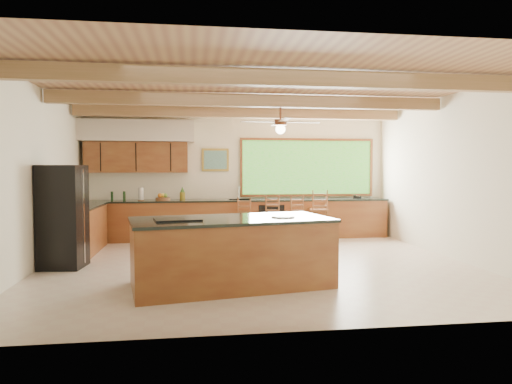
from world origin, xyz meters
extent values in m
plane|color=beige|center=(0.00, 0.00, 0.00)|extent=(7.20, 7.20, 0.00)
cube|color=#EEE9CE|center=(0.00, 3.25, 1.50)|extent=(7.20, 0.04, 3.00)
cube|color=#EEE9CE|center=(0.00, -3.25, 1.50)|extent=(7.20, 0.04, 3.00)
cube|color=#EEE9CE|center=(-3.60, 0.00, 1.50)|extent=(0.04, 6.50, 3.00)
cube|color=#EEE9CE|center=(3.60, 0.00, 1.50)|extent=(0.04, 6.50, 3.00)
cube|color=#A87E54|center=(0.00, 0.00, 3.00)|extent=(7.20, 6.50, 0.04)
cube|color=#976E4B|center=(0.00, -1.60, 2.86)|extent=(7.10, 0.15, 0.22)
cube|color=#976E4B|center=(0.00, 0.50, 2.86)|extent=(7.10, 0.15, 0.22)
cube|color=#976E4B|center=(0.00, 2.30, 2.86)|extent=(7.10, 0.15, 0.22)
cube|color=brown|center=(-2.35, 3.06, 1.90)|extent=(2.30, 0.35, 0.70)
cube|color=beige|center=(-2.35, 2.99, 2.50)|extent=(2.60, 0.50, 0.48)
cylinder|color=#FFEABF|center=(-3.05, 2.99, 2.27)|extent=(0.10, 0.10, 0.01)
cylinder|color=#FFEABF|center=(-1.65, 2.99, 2.27)|extent=(0.10, 0.10, 0.01)
cube|color=#59A139|center=(1.70, 3.22, 1.67)|extent=(3.20, 0.04, 1.30)
cube|color=olive|center=(-0.55, 3.22, 1.85)|extent=(0.64, 0.03, 0.54)
cube|color=#467E62|center=(-0.55, 3.20, 1.85)|extent=(0.54, 0.01, 0.44)
cube|color=brown|center=(0.00, 2.91, 0.44)|extent=(7.00, 0.65, 0.88)
cube|color=black|center=(0.00, 2.91, 0.90)|extent=(7.04, 0.69, 0.04)
cube|color=brown|center=(-3.26, 1.35, 0.44)|extent=(0.65, 2.35, 0.88)
cube|color=black|center=(-3.26, 1.35, 0.90)|extent=(0.69, 2.39, 0.04)
cube|color=black|center=(0.70, 2.58, 0.42)|extent=(0.60, 0.02, 0.78)
cube|color=silver|center=(0.00, 2.91, 0.91)|extent=(0.50, 0.38, 0.03)
cylinder|color=silver|center=(0.00, 3.11, 1.07)|extent=(0.03, 0.03, 0.30)
cylinder|color=silver|center=(0.00, 3.01, 1.20)|extent=(0.03, 0.20, 0.03)
cylinder|color=silver|center=(-2.25, 2.88, 1.07)|extent=(0.12, 0.12, 0.29)
cylinder|color=#183C18|center=(-2.92, 3.08, 1.02)|extent=(0.06, 0.06, 0.20)
cylinder|color=#183C18|center=(-2.63, 2.98, 1.02)|extent=(0.06, 0.06, 0.21)
cube|color=black|center=(2.86, 2.92, 0.96)|extent=(0.21, 0.18, 0.08)
cube|color=brown|center=(-0.55, -1.35, 0.46)|extent=(2.87, 1.70, 0.91)
cube|color=black|center=(-0.55, -1.35, 0.93)|extent=(2.92, 1.74, 0.04)
cube|color=black|center=(-1.29, -1.48, 0.97)|extent=(0.68, 0.57, 0.02)
cylinder|color=silver|center=(0.19, -1.33, 0.96)|extent=(0.33, 0.33, 0.02)
cube|color=black|center=(-3.22, 0.20, 0.85)|extent=(0.73, 0.71, 1.70)
cube|color=silver|center=(-2.89, 0.20, 0.85)|extent=(0.02, 0.05, 1.56)
cube|color=brown|center=(0.10, 2.45, 0.61)|extent=(0.47, 0.47, 0.04)
cylinder|color=brown|center=(-0.04, 2.31, 0.29)|extent=(0.03, 0.03, 0.59)
cylinder|color=brown|center=(0.24, 2.31, 0.29)|extent=(0.03, 0.03, 0.59)
cylinder|color=brown|center=(-0.04, 2.59, 0.29)|extent=(0.03, 0.03, 0.59)
cylinder|color=brown|center=(0.24, 2.59, 0.29)|extent=(0.03, 0.03, 0.59)
cube|color=brown|center=(0.74, 2.45, 0.63)|extent=(0.49, 0.49, 0.04)
cylinder|color=brown|center=(0.59, 2.30, 0.30)|extent=(0.04, 0.04, 0.61)
cylinder|color=brown|center=(0.88, 2.30, 0.30)|extent=(0.04, 0.04, 0.61)
cylinder|color=brown|center=(0.59, 2.60, 0.30)|extent=(0.04, 0.04, 0.61)
cylinder|color=brown|center=(0.88, 2.60, 0.30)|extent=(0.04, 0.04, 0.61)
cube|color=brown|center=(1.20, 2.45, 0.62)|extent=(0.43, 0.43, 0.04)
cylinder|color=brown|center=(1.06, 2.30, 0.30)|extent=(0.03, 0.03, 0.60)
cylinder|color=brown|center=(1.35, 2.30, 0.30)|extent=(0.03, 0.03, 0.60)
cylinder|color=brown|center=(1.06, 2.60, 0.30)|extent=(0.03, 0.03, 0.60)
cylinder|color=brown|center=(1.35, 2.60, 0.30)|extent=(0.03, 0.03, 0.60)
cube|color=brown|center=(1.76, 2.45, 0.70)|extent=(0.42, 0.42, 0.04)
cylinder|color=brown|center=(1.59, 2.29, 0.34)|extent=(0.04, 0.04, 0.68)
cylinder|color=brown|center=(1.92, 2.29, 0.34)|extent=(0.04, 0.04, 0.68)
cylinder|color=brown|center=(1.59, 2.61, 0.34)|extent=(0.04, 0.04, 0.68)
cylinder|color=brown|center=(1.92, 2.61, 0.34)|extent=(0.04, 0.04, 0.68)
camera|label=1|loc=(-1.08, -7.68, 1.65)|focal=32.00mm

